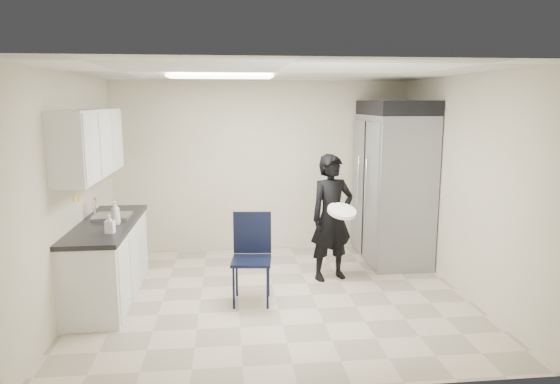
{
  "coord_description": "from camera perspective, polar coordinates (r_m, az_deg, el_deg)",
  "views": [
    {
      "loc": [
        -0.54,
        -5.59,
        2.28
      ],
      "look_at": [
        0.08,
        0.2,
        1.23
      ],
      "focal_mm": 32.0,
      "sensor_mm": 36.0,
      "label": 1
    }
  ],
  "objects": [
    {
      "name": "faucet",
      "position": [
        6.37,
        -20.41,
        -1.81
      ],
      "size": [
        0.02,
        0.02,
        0.24
      ],
      "primitive_type": "cylinder",
      "color": "silver",
      "rests_on": "countertop"
    },
    {
      "name": "fridge_compressor",
      "position": [
        7.27,
        13.13,
        9.35
      ],
      "size": [
        0.8,
        1.35,
        0.2
      ],
      "primitive_type": "cube",
      "color": "black",
      "rests_on": "commercial_fridge"
    },
    {
      "name": "floor",
      "position": [
        6.06,
        -0.55,
        -11.84
      ],
      "size": [
        4.5,
        4.5,
        0.0
      ],
      "primitive_type": "plane",
      "color": "#BBA993",
      "rests_on": "ground"
    },
    {
      "name": "notice_sticker_left",
      "position": [
        6.04,
        -22.38,
        -0.65
      ],
      "size": [
        0.0,
        0.12,
        0.07
      ],
      "primitive_type": "cube",
      "color": "yellow",
      "rests_on": "left_wall"
    },
    {
      "name": "notice_sticker_right",
      "position": [
        6.23,
        -21.85,
        -0.66
      ],
      "size": [
        0.0,
        0.12,
        0.07
      ],
      "primitive_type": "cube",
      "color": "yellow",
      "rests_on": "left_wall"
    },
    {
      "name": "soap_bottle_b",
      "position": [
        5.58,
        -18.88,
        -3.45
      ],
      "size": [
        0.1,
        0.1,
        0.2
      ],
      "primitive_type": "imported",
      "rotation": [
        0.0,
        0.0,
        -0.11
      ],
      "color": "#A9A7B3",
      "rests_on": "countertop"
    },
    {
      "name": "right_wall",
      "position": [
        6.33,
        20.17,
        0.7
      ],
      "size": [
        0.0,
        4.0,
        4.0
      ],
      "primitive_type": "plane",
      "rotation": [
        1.57,
        0.0,
        -1.57
      ],
      "color": "beige",
      "rests_on": "floor"
    },
    {
      "name": "bucket_lid",
      "position": [
        6.21,
        7.08,
        -2.18
      ],
      "size": [
        0.45,
        0.45,
        0.04
      ],
      "primitive_type": "cylinder",
      "rotation": [
        0.0,
        0.0,
        0.3
      ],
      "color": "white",
      "rests_on": "man_tuxedo"
    },
    {
      "name": "upper_cabinets",
      "position": [
        6.01,
        -20.96,
        5.23
      ],
      "size": [
        0.35,
        1.8,
        0.75
      ],
      "primitive_type": "cube",
      "color": "silver",
      "rests_on": "left_wall"
    },
    {
      "name": "ceiling_panel",
      "position": [
        6.0,
        -6.83,
        12.95
      ],
      "size": [
        1.2,
        0.6,
        0.02
      ],
      "primitive_type": "cube",
      "color": "white",
      "rests_on": "ceiling"
    },
    {
      "name": "lower_counter",
      "position": [
        6.24,
        -19.02,
        -7.57
      ],
      "size": [
        0.6,
        1.9,
        0.86
      ],
      "primitive_type": "cube",
      "color": "silver",
      "rests_on": "floor"
    },
    {
      "name": "folding_chair",
      "position": [
        5.74,
        -3.29,
        -7.85
      ],
      "size": [
        0.49,
        0.49,
        1.0
      ],
      "primitive_type": "cube",
      "rotation": [
        0.0,
        0.0,
        -0.11
      ],
      "color": "black",
      "rests_on": "floor"
    },
    {
      "name": "ceiling",
      "position": [
        5.63,
        -0.59,
        13.5
      ],
      "size": [
        4.5,
        4.5,
        0.0
      ],
      "primitive_type": "plane",
      "rotation": [
        3.14,
        0.0,
        0.0
      ],
      "color": "silver",
      "rests_on": "back_wall"
    },
    {
      "name": "left_wall",
      "position": [
        5.93,
        -22.76,
        -0.07
      ],
      "size": [
        0.0,
        4.0,
        4.0
      ],
      "primitive_type": "plane",
      "rotation": [
        1.57,
        0.0,
        1.57
      ],
      "color": "beige",
      "rests_on": "floor"
    },
    {
      "name": "man_tuxedo",
      "position": [
        6.45,
        5.93,
        -2.92
      ],
      "size": [
        0.69,
        0.56,
        1.63
      ],
      "primitive_type": "imported",
      "rotation": [
        0.0,
        0.0,
        0.3
      ],
      "color": "black",
      "rests_on": "floor"
    },
    {
      "name": "soap_bottle_a",
      "position": [
        5.94,
        -18.29,
        -2.27
      ],
      "size": [
        0.11,
        0.11,
        0.27
      ],
      "primitive_type": "imported",
      "rotation": [
        0.0,
        0.0,
        0.04
      ],
      "color": "white",
      "rests_on": "countertop"
    },
    {
      "name": "sink",
      "position": [
        6.36,
        -18.58,
        -3.11
      ],
      "size": [
        0.42,
        0.4,
        0.14
      ],
      "primitive_type": "cube",
      "color": "gray",
      "rests_on": "countertop"
    },
    {
      "name": "commercial_fridge",
      "position": [
        7.37,
        12.77,
        0.38
      ],
      "size": [
        0.8,
        1.35,
        2.1
      ],
      "primitive_type": "cube",
      "color": "gray",
      "rests_on": "floor"
    },
    {
      "name": "back_wall",
      "position": [
        7.67,
        -2.01,
        2.91
      ],
      "size": [
        4.5,
        0.0,
        4.5
      ],
      "primitive_type": "plane",
      "rotation": [
        1.57,
        0.0,
        0.0
      ],
      "color": "beige",
      "rests_on": "floor"
    },
    {
      "name": "towel_dispenser",
      "position": [
        7.16,
        -19.04,
        4.4
      ],
      "size": [
        0.22,
        0.3,
        0.35
      ],
      "primitive_type": "cube",
      "color": "black",
      "rests_on": "left_wall"
    },
    {
      "name": "countertop",
      "position": [
        6.12,
        -19.27,
        -3.51
      ],
      "size": [
        0.64,
        1.95,
        0.05
      ],
      "primitive_type": "cube",
      "color": "black",
      "rests_on": "lower_counter"
    }
  ]
}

